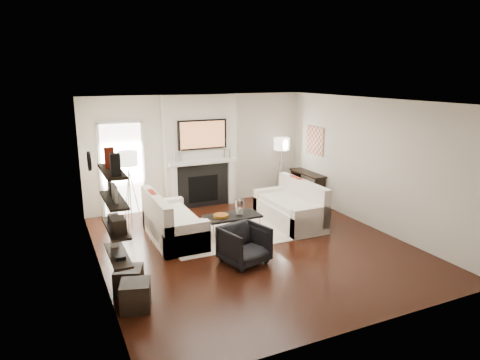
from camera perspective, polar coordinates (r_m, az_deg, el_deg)
name	(u,v)px	position (r m, az deg, el deg)	size (l,w,h in m)	color
room_envelope	(254,177)	(7.77, 1.85, 0.47)	(6.00, 6.00, 6.00)	black
chimney_breast	(201,151)	(10.37, -5.29, 3.81)	(1.80, 0.25, 2.70)	silver
fireplace_surround	(203,186)	(10.42, -4.94, -0.80)	(1.30, 0.02, 1.04)	black
firebox	(203,189)	(10.43, -4.92, -1.18)	(0.75, 0.02, 0.65)	black
mantel_pilaster_l	(175,188)	(10.17, -8.70, -1.10)	(0.12, 0.08, 1.10)	white
mantel_pilaster_r	(231,182)	(10.64, -1.24, -0.27)	(0.12, 0.08, 1.10)	white
mantel_shelf	(203,162)	(10.24, -4.91, 2.38)	(1.70, 0.18, 0.07)	white
tv_body	(202,135)	(10.15, -5.04, 6.06)	(1.20, 0.06, 0.70)	black
tv_screen	(203,135)	(10.12, -4.97, 6.04)	(1.10, 0.01, 0.62)	#BF723F
candlestick_l_tall	(181,156)	(10.04, -7.91, 3.15)	(0.04, 0.04, 0.30)	silver
candlestick_l_short	(175,158)	(10.01, -8.61, 2.92)	(0.04, 0.04, 0.24)	silver
candlestick_r_tall	(224,153)	(10.41, -2.10, 3.65)	(0.04, 0.04, 0.30)	silver
candlestick_r_short	(229,154)	(10.46, -1.44, 3.54)	(0.04, 0.04, 0.24)	silver
hallway_panel	(122,170)	(10.08, -15.41, 1.34)	(0.90, 0.02, 2.10)	white
door_trim_l	(101,172)	(9.99, -18.10, 1.05)	(0.06, 0.06, 2.16)	white
door_trim_r	(144,168)	(10.14, -12.72, 1.58)	(0.06, 0.06, 2.16)	white
door_trim_top	(119,122)	(9.89, -15.79, 7.43)	(1.02, 0.06, 0.06)	white
rug	(227,231)	(8.89, -1.72, -6.85)	(2.60, 2.00, 0.01)	beige
loveseat_left_base	(174,229)	(8.51, -8.75, -6.51)	(0.85, 1.80, 0.42)	white
loveseat_left_back	(157,216)	(8.33, -11.05, -4.76)	(0.18, 1.80, 0.80)	white
loveseat_left_arm_n	(187,239)	(7.75, -7.08, -7.81)	(0.85, 0.18, 0.60)	white
loveseat_left_arm_s	(163,213)	(9.22, -10.19, -4.36)	(0.85, 0.18, 0.60)	white
loveseat_left_cushion	(176,216)	(8.44, -8.49, -4.81)	(0.63, 1.44, 0.10)	white
pillow_left_orange	(152,202)	(8.55, -11.60, -2.87)	(0.10, 0.42, 0.42)	maroon
pillow_left_charcoal	(160,211)	(7.99, -10.59, -4.08)	(0.10, 0.40, 0.40)	black
loveseat_right_base	(289,214)	(9.34, 6.58, -4.57)	(0.85, 1.80, 0.42)	white
loveseat_right_back	(303,198)	(9.42, 8.37, -2.45)	(0.18, 1.80, 0.80)	white
loveseat_right_arm_n	(310,222)	(8.67, 9.38, -5.51)	(0.85, 0.18, 0.60)	white
loveseat_right_arm_s	(271,201)	(9.98, 4.18, -2.76)	(0.85, 0.18, 0.60)	white
loveseat_right_cushion	(288,203)	(9.24, 6.36, -3.08)	(0.63, 1.44, 0.10)	white
pillow_right_orange	(296,186)	(9.61, 7.45, -0.83)	(0.10, 0.42, 0.42)	maroon
pillow_right_charcoal	(311,193)	(9.13, 9.44, -1.76)	(0.10, 0.40, 0.40)	black
coffee_table	(233,216)	(8.57, -1.00, -4.85)	(1.10, 0.55, 0.04)	black
coffee_leg_nw	(213,233)	(8.27, -3.57, -7.13)	(0.02, 0.02, 0.38)	silver
coffee_leg_ne	(260,226)	(8.66, 2.65, -6.14)	(0.02, 0.02, 0.38)	silver
coffee_leg_sw	(205,226)	(8.66, -4.63, -6.17)	(0.02, 0.02, 0.38)	silver
coffee_leg_se	(250,219)	(9.03, 1.36, -5.28)	(0.02, 0.02, 0.38)	silver
hurricane_glass	(239,208)	(8.58, -0.09, -3.70)	(0.18, 0.18, 0.32)	white
hurricane_candle	(239,211)	(8.60, -0.09, -4.12)	(0.09, 0.09, 0.13)	white
copper_bowl	(221,216)	(8.46, -2.56, -4.78)	(0.30, 0.30, 0.05)	#A4621B
armchair	(244,243)	(7.36, 0.59, -8.40)	(0.70, 0.66, 0.72)	black
lamp_left_post	(130,198)	(9.42, -14.42, -2.28)	(0.02, 0.02, 1.20)	silver
lamp_left_shade	(128,158)	(9.23, -14.73, 2.80)	(0.40, 0.40, 0.30)	white
lamp_left_leg_a	(136,197)	(9.44, -13.76, -2.21)	(0.02, 0.02, 1.25)	silver
lamp_left_leg_b	(127,197)	(9.50, -14.85, -2.17)	(0.02, 0.02, 1.25)	silver
lamp_left_leg_c	(129,199)	(9.32, -14.64, -2.47)	(0.02, 0.02, 1.25)	silver
lamp_right_post	(281,176)	(11.06, 5.48, 0.47)	(0.02, 0.02, 1.20)	silver
lamp_right_shade	(282,144)	(10.89, 5.58, 4.83)	(0.40, 0.40, 0.30)	white
lamp_right_leg_a	(285,176)	(11.11, 5.97, 0.53)	(0.02, 0.02, 1.25)	silver
lamp_right_leg_b	(277,176)	(11.11, 4.98, 0.55)	(0.02, 0.02, 1.25)	silver
lamp_right_leg_c	(281,177)	(10.95, 5.48, 0.34)	(0.02, 0.02, 1.25)	silver
console_top	(308,173)	(10.93, 9.00, 0.91)	(0.35, 1.20, 0.04)	black
console_leg_n	(320,193)	(10.59, 10.57, -1.68)	(0.30, 0.04, 0.71)	black
console_leg_s	(296,183)	(11.47, 7.42, -0.35)	(0.30, 0.04, 0.71)	black
wall_art	(315,141)	(10.84, 9.98, 5.18)	(0.03, 0.70, 0.70)	tan
shelf_bottom	(118,255)	(6.30, -15.96, -9.58)	(0.25, 1.00, 0.04)	black
shelf_lower	(116,228)	(6.16, -16.21, -6.16)	(0.25, 1.00, 0.04)	black
shelf_upper	(114,200)	(6.03, -16.46, -2.58)	(0.25, 1.00, 0.04)	black
shelf_top	(112,171)	(5.94, -16.72, 1.12)	(0.25, 1.00, 0.04)	black
decor_magfile_a	(115,165)	(5.57, -16.30, 1.99)	(0.12, 0.10, 0.28)	black
decor_magfile_b	(109,158)	(6.04, -17.02, 2.84)	(0.12, 0.10, 0.28)	maroon
decor_frame_a	(115,193)	(5.89, -16.38, -1.68)	(0.04, 0.30, 0.22)	white
decor_frame_b	(110,187)	(6.29, -16.94, -0.94)	(0.04, 0.22, 0.18)	black
decor_wine_rack	(118,225)	(5.89, -15.91, -5.84)	(0.18, 0.25, 0.20)	black
decor_box_small	(113,218)	(6.31, -16.53, -4.93)	(0.15, 0.12, 0.12)	black
decor_books	(120,256)	(6.14, -15.75, -9.76)	(0.14, 0.20, 0.05)	black
decor_box_tall	(114,241)	(6.53, -16.43, -7.76)	(0.10, 0.10, 0.18)	white
clock_rim	(89,161)	(7.82, -19.48, 2.38)	(0.34, 0.34, 0.04)	black
clock_face	(91,161)	(7.82, -19.30, 2.40)	(0.29, 0.29, 0.01)	white
ottoman_near	(129,280)	(6.68, -14.60, -12.84)	(0.40, 0.40, 0.40)	black
ottoman_far	(136,296)	(6.25, -13.76, -14.73)	(0.40, 0.40, 0.40)	black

